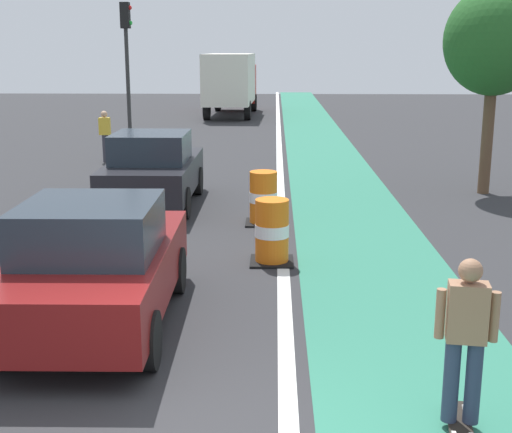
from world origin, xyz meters
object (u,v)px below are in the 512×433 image
(pedestrian_crossing, at_px, (105,135))
(street_tree_sidewalk, at_px, (495,42))
(parked_sedan_nearest, at_px, (96,265))
(delivery_truck_down_block, at_px, (231,81))
(parked_sedan_second, at_px, (153,170))
(traffic_light_corner, at_px, (127,49))
(traffic_barrel_front, at_px, (272,232))
(skateboarder_on_lane, at_px, (465,339))
(traffic_barrel_mid, at_px, (263,198))

(pedestrian_crossing, distance_m, street_tree_sidewalk, 11.87)
(parked_sedan_nearest, height_order, delivery_truck_down_block, delivery_truck_down_block)
(parked_sedan_second, height_order, traffic_light_corner, traffic_light_corner)
(parked_sedan_second, height_order, traffic_barrel_front, parked_sedan_second)
(delivery_truck_down_block, height_order, pedestrian_crossing, delivery_truck_down_block)
(delivery_truck_down_block, bearing_deg, skateboarder_on_lane, -82.54)
(delivery_truck_down_block, height_order, traffic_light_corner, traffic_light_corner)
(skateboarder_on_lane, xyz_separation_m, pedestrian_crossing, (-7.14, 15.83, -0.05))
(traffic_barrel_mid, xyz_separation_m, delivery_truck_down_block, (-2.11, 23.48, 1.31))
(skateboarder_on_lane, height_order, delivery_truck_down_block, delivery_truck_down_block)
(traffic_light_corner, xyz_separation_m, pedestrian_crossing, (-0.02, -3.75, -2.64))
(traffic_barrel_mid, xyz_separation_m, street_tree_sidewalk, (5.43, 3.27, 3.14))
(parked_sedan_second, distance_m, pedestrian_crossing, 6.82)
(skateboarder_on_lane, relative_size, street_tree_sidewalk, 0.34)
(delivery_truck_down_block, bearing_deg, traffic_light_corner, -104.24)
(parked_sedan_nearest, distance_m, traffic_barrel_mid, 5.90)
(pedestrian_crossing, bearing_deg, skateboarder_on_lane, -65.73)
(traffic_barrel_front, relative_size, delivery_truck_down_block, 0.14)
(skateboarder_on_lane, bearing_deg, pedestrian_crossing, 114.27)
(parked_sedan_nearest, bearing_deg, parked_sedan_second, 93.92)
(parked_sedan_nearest, bearing_deg, street_tree_sidewalk, 49.65)
(skateboarder_on_lane, distance_m, traffic_barrel_front, 5.56)
(pedestrian_crossing, bearing_deg, traffic_barrel_mid, -57.00)
(skateboarder_on_lane, relative_size, traffic_light_corner, 0.33)
(parked_sedan_second, xyz_separation_m, traffic_light_corner, (-2.58, 10.05, 2.67))
(parked_sedan_second, xyz_separation_m, delivery_truck_down_block, (0.42, 21.87, 1.01))
(traffic_barrel_mid, relative_size, pedestrian_crossing, 0.68)
(parked_sedan_second, bearing_deg, parked_sedan_nearest, -86.08)
(parked_sedan_second, distance_m, street_tree_sidewalk, 8.62)
(parked_sedan_nearest, relative_size, delivery_truck_down_block, 0.54)
(parked_sedan_nearest, relative_size, traffic_barrel_mid, 3.78)
(parked_sedan_second, bearing_deg, pedestrian_crossing, 112.45)
(parked_sedan_nearest, distance_m, parked_sedan_second, 7.15)
(traffic_barrel_front, distance_m, traffic_light_corner, 15.57)
(parked_sedan_nearest, height_order, pedestrian_crossing, parked_sedan_nearest)
(pedestrian_crossing, bearing_deg, delivery_truck_down_block, 79.01)
(traffic_barrel_front, bearing_deg, traffic_light_corner, 110.30)
(traffic_barrel_front, bearing_deg, parked_sedan_nearest, -128.05)
(skateboarder_on_lane, relative_size, traffic_barrel_front, 1.55)
(parked_sedan_second, xyz_separation_m, pedestrian_crossing, (-2.60, 6.30, 0.03))
(traffic_barrel_mid, relative_size, traffic_light_corner, 0.21)
(delivery_truck_down_block, bearing_deg, parked_sedan_second, -91.10)
(delivery_truck_down_block, distance_m, street_tree_sidewalk, 21.64)
(delivery_truck_down_block, distance_m, pedestrian_crossing, 15.89)
(skateboarder_on_lane, distance_m, pedestrian_crossing, 17.36)
(skateboarder_on_lane, xyz_separation_m, parked_sedan_nearest, (-4.04, 2.39, -0.08))
(delivery_truck_down_block, xyz_separation_m, pedestrian_crossing, (-3.02, -15.57, -0.98))
(traffic_barrel_mid, distance_m, pedestrian_crossing, 9.43)
(traffic_barrel_mid, bearing_deg, delivery_truck_down_block, 95.14)
(skateboarder_on_lane, bearing_deg, traffic_barrel_mid, 104.18)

